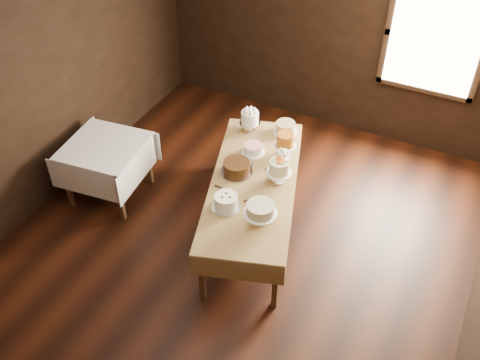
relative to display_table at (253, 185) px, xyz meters
name	(u,v)px	position (x,y,z in m)	size (l,w,h in m)	color
floor	(232,254)	(-0.02, -0.48, -0.67)	(5.00, 6.00, 0.01)	black
ceiling	(229,19)	(-0.02, -0.48, 2.13)	(5.00, 6.00, 0.01)	beige
wall_back	(334,34)	(-0.02, 2.52, 0.73)	(5.00, 0.02, 2.80)	black
wall_left	(34,95)	(-2.52, -0.48, 0.73)	(0.02, 6.00, 2.80)	black
window	(435,42)	(1.28, 2.46, 0.93)	(1.10, 0.05, 1.30)	#FFEABF
display_table	(253,185)	(0.00, 0.00, 0.00)	(1.60, 2.52, 0.73)	#462E1A
side_table	(105,151)	(-1.86, -0.25, 0.00)	(1.00, 1.00, 0.76)	#462E1A
cake_meringue	(250,122)	(-0.46, 0.86, 0.18)	(0.28, 0.28, 0.27)	silver
cake_speckled	(285,128)	(-0.05, 1.01, 0.12)	(0.33, 0.33, 0.14)	white
cake_lattice	(253,149)	(-0.22, 0.46, 0.10)	(0.28, 0.28, 0.10)	white
cake_caramel	(285,146)	(0.12, 0.59, 0.18)	(0.27, 0.27, 0.30)	white
cake_chocolate	(237,168)	(-0.23, 0.05, 0.12)	(0.41, 0.41, 0.14)	silver
cake_flowers	(279,172)	(0.25, 0.13, 0.18)	(0.31, 0.31, 0.29)	white
cake_swirl	(226,202)	(-0.07, -0.51, 0.13)	(0.31, 0.31, 0.16)	silver
cake_cream	(260,214)	(0.34, -0.54, 0.16)	(0.37, 0.37, 0.24)	white
cake_server_a	(257,196)	(0.15, -0.22, 0.06)	(0.24, 0.03, 0.01)	silver
cake_server_b	(271,206)	(0.35, -0.28, 0.06)	(0.24, 0.03, 0.01)	silver
cake_server_c	(252,166)	(-0.13, 0.23, 0.06)	(0.24, 0.03, 0.01)	silver
cake_server_d	(278,166)	(0.14, 0.36, 0.06)	(0.24, 0.03, 0.01)	silver
cake_server_e	(228,190)	(-0.18, -0.27, 0.06)	(0.24, 0.03, 0.01)	silver
flower_vase	(281,170)	(0.23, 0.24, 0.12)	(0.13, 0.13, 0.14)	#2D2823
flower_bouquet	(282,157)	(0.23, 0.24, 0.31)	(0.14, 0.14, 0.20)	white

